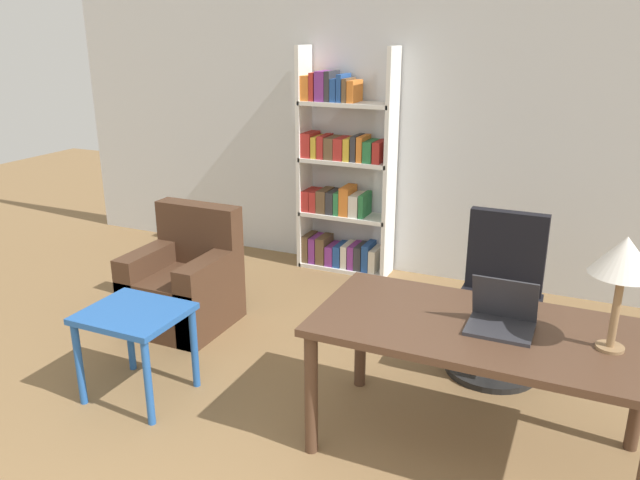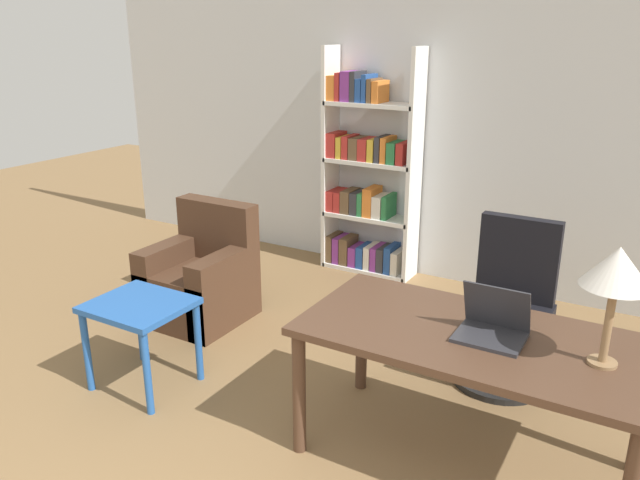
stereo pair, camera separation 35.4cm
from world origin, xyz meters
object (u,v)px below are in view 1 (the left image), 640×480
object	(u,v)px
table_lamp	(624,259)
bookshelf	(341,179)
office_chair	(498,304)
armchair	(185,287)
desk	(481,342)
laptop	(502,318)
side_table_blue	(135,326)

from	to	relation	value
table_lamp	bookshelf	size ratio (longest dim) A/B	0.27
office_chair	armchair	distance (m)	2.25
desk	office_chair	size ratio (longest dim) A/B	1.62
desk	laptop	xyz separation A→B (m)	(0.09, 0.01, 0.15)
desk	office_chair	bearing A→B (deg)	92.90
office_chair	bookshelf	bearing A→B (deg)	142.39
laptop	armchair	bearing A→B (deg)	165.22
armchair	bookshelf	bearing A→B (deg)	68.22
laptop	table_lamp	size ratio (longest dim) A/B	0.58
laptop	armchair	distance (m)	2.48
laptop	office_chair	size ratio (longest dim) A/B	0.31
laptop	side_table_blue	bearing A→B (deg)	-171.42
office_chair	bookshelf	size ratio (longest dim) A/B	0.51
desk	bookshelf	distance (m)	2.74
office_chair	bookshelf	xyz separation A→B (m)	(-1.61, 1.24, 0.41)
armchair	office_chair	bearing A→B (deg)	7.85
side_table_blue	table_lamp	bearing A→B (deg)	6.74
desk	table_lamp	bearing A→B (deg)	0.18
table_lamp	office_chair	world-z (taller)	table_lamp
bookshelf	office_chair	bearing A→B (deg)	-37.61
side_table_blue	bookshelf	distance (m)	2.52
laptop	bookshelf	bearing A→B (deg)	128.77
desk	bookshelf	world-z (taller)	bookshelf
laptop	table_lamp	world-z (taller)	table_lamp
office_chair	side_table_blue	bearing A→B (deg)	-146.90
desk	side_table_blue	distance (m)	1.97
table_lamp	office_chair	distance (m)	1.34
table_lamp	desk	bearing A→B (deg)	-179.82
table_lamp	side_table_blue	bearing A→B (deg)	-173.26
table_lamp	office_chair	xyz separation A→B (m)	(-0.62, 0.94, -0.72)
side_table_blue	armchair	distance (m)	1.00
office_chair	bookshelf	distance (m)	2.07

